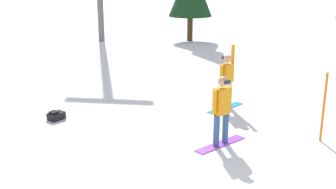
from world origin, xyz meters
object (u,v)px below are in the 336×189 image
(snowboarder_background, at_px, (227,79))
(trail_marker_pole, at_px, (324,108))
(snowboarder_midground, at_px, (222,109))
(backpack_black, at_px, (56,116))

(snowboarder_background, bearing_deg, trail_marker_pole, -44.32)
(snowboarder_background, bearing_deg, snowboarder_midground, -92.30)
(snowboarder_midground, height_order, trail_marker_pole, trail_marker_pole)
(snowboarder_midground, distance_m, backpack_black, 4.90)
(snowboarder_midground, bearing_deg, backpack_black, 165.87)
(snowboarder_background, relative_size, trail_marker_pole, 1.11)
(snowboarder_midground, xyz_separation_m, trail_marker_pole, (2.48, 0.57, -0.03))
(backpack_black, height_order, trail_marker_pole, trail_marker_pole)
(snowboarder_midground, bearing_deg, trail_marker_pole, 12.93)
(trail_marker_pole, bearing_deg, backpack_black, 175.11)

